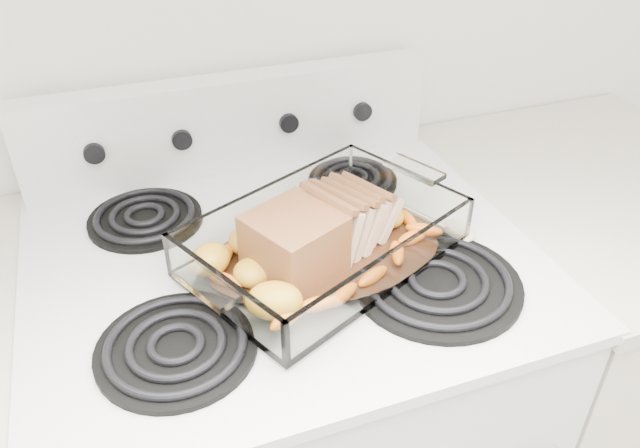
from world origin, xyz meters
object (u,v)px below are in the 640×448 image
object	(u,v)px
counter_right	(563,353)
baking_dish	(325,246)
pork_roast	(310,231)
electric_range	(289,432)

from	to	relation	value
counter_right	baking_dish	distance (m)	0.79
counter_right	pork_roast	size ratio (longest dim) A/B	3.83
electric_range	pork_roast	bearing A→B (deg)	-56.85
electric_range	counter_right	bearing A→B (deg)	-0.10
electric_range	baking_dish	xyz separation A→B (m)	(0.06, -0.05, 0.48)
electric_range	pork_roast	size ratio (longest dim) A/B	4.59
electric_range	baking_dish	distance (m)	0.49
pork_roast	baking_dish	bearing A→B (deg)	23.04
baking_dish	counter_right	bearing A→B (deg)	-20.14
electric_range	counter_right	distance (m)	0.67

